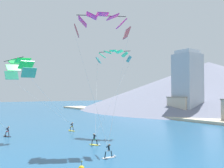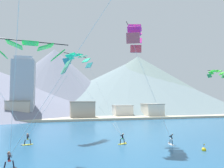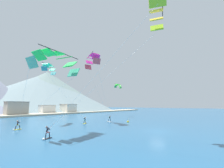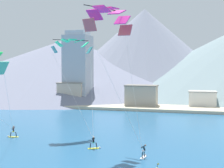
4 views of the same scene
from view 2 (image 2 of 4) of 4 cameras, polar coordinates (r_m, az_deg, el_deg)
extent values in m
cube|color=yellow|center=(34.19, 2.70, -15.35)|extent=(1.49, 1.03, 0.07)
cylinder|color=black|center=(33.84, 2.20, -14.80)|extent=(0.27, 0.21, 0.72)
cylinder|color=black|center=(34.38, 3.19, -14.62)|extent=(0.27, 0.21, 0.72)
cube|color=#33B266|center=(34.04, 2.69, -14.06)|extent=(0.34, 0.37, 0.12)
cylinder|color=black|center=(33.93, 2.78, -13.53)|extent=(0.35, 0.42, 0.61)
cylinder|color=black|center=(33.90, 2.51, -13.25)|extent=(0.30, 0.50, 0.39)
cylinder|color=black|center=(34.05, 2.80, -13.21)|extent=(0.30, 0.50, 0.39)
cylinder|color=black|center=(34.11, 2.44, -13.24)|extent=(0.48, 0.26, 0.03)
sphere|color=tan|center=(33.79, 2.90, -12.91)|extent=(0.22, 0.22, 0.22)
cone|color=white|center=(34.77, 3.76, -15.04)|extent=(0.43, 0.46, 0.36)
cylinder|color=#231E28|center=(24.74, -24.34, -18.56)|extent=(0.28, 0.21, 0.75)
cylinder|color=#231E28|center=(24.55, -26.23, -18.62)|extent=(0.28, 0.21, 0.75)
cube|color=red|center=(24.54, -25.25, -17.67)|extent=(0.34, 0.38, 0.12)
cylinder|color=#231E28|center=(24.55, -25.29, -16.85)|extent=(0.38, 0.48, 0.64)
cylinder|color=#231E28|center=(24.45, -24.93, -16.49)|extent=(0.29, 0.53, 0.41)
cylinder|color=#231E28|center=(24.39, -25.51, -16.50)|extent=(0.29, 0.53, 0.41)
cylinder|color=black|center=(24.25, -25.12, -16.66)|extent=(0.49, 0.24, 0.03)
sphere|color=#9E7051|center=(24.61, -25.35, -15.89)|extent=(0.23, 0.23, 0.23)
cube|color=yellow|center=(35.86, -21.20, -14.55)|extent=(1.51, 0.83, 0.07)
cylinder|color=#231E28|center=(35.86, -20.54, -13.92)|extent=(0.27, 0.19, 0.74)
cylinder|color=#231E28|center=(35.72, -21.83, -13.93)|extent=(0.27, 0.19, 0.74)
cube|color=yellow|center=(35.72, -21.17, -13.29)|extent=(0.31, 0.36, 0.12)
cylinder|color=#231E28|center=(35.73, -21.17, -12.74)|extent=(0.31, 0.41, 0.63)
cylinder|color=#231E28|center=(35.63, -20.94, -12.49)|extent=(0.23, 0.53, 0.41)
cylinder|color=#231E28|center=(35.58, -21.33, -12.49)|extent=(0.23, 0.53, 0.41)
cylinder|color=black|center=(35.44, -21.09, -12.58)|extent=(0.51, 0.18, 0.03)
sphere|color=tan|center=(35.77, -21.19, -12.08)|extent=(0.23, 0.23, 0.23)
cone|color=white|center=(35.71, -22.62, -14.46)|extent=(0.39, 0.43, 0.36)
cube|color=white|center=(34.86, 15.17, -15.00)|extent=(0.60, 1.48, 0.07)
cylinder|color=#14232D|center=(34.43, 15.44, -14.49)|extent=(0.14, 0.25, 0.70)
cylinder|color=#14232D|center=(35.14, 14.90, -14.27)|extent=(0.14, 0.25, 0.70)
cube|color=white|center=(34.71, 15.15, -13.75)|extent=(0.32, 0.26, 0.12)
cylinder|color=#14232D|center=(34.69, 15.28, -13.22)|extent=(0.42, 0.25, 0.60)
cylinder|color=#14232D|center=(34.52, 15.20, -12.98)|extent=(0.51, 0.14, 0.39)
cylinder|color=#14232D|center=(34.73, 15.05, -12.93)|extent=(0.51, 0.14, 0.39)
cylinder|color=black|center=(34.56, 14.84, -13.03)|extent=(0.09, 0.52, 0.03)
sphere|color=brown|center=(34.69, 15.49, -12.60)|extent=(0.21, 0.21, 0.21)
cone|color=white|center=(35.63, 14.59, -14.65)|extent=(0.39, 0.34, 0.36)
cube|color=teal|center=(38.13, -11.78, 5.85)|extent=(1.45, 1.50, 1.09)
cube|color=#24E89D|center=(38.79, -10.98, 6.94)|extent=(1.65, 1.68, 0.87)
cube|color=#24E89D|center=(39.57, -9.95, 7.52)|extent=(1.77, 1.79, 0.56)
cube|color=#24E89D|center=(40.36, -8.81, 7.56)|extent=(1.78, 1.81, 0.18)
cube|color=#24E89D|center=(41.09, -7.71, 7.08)|extent=(1.74, 1.80, 0.56)
cube|color=#24E89D|center=(41.67, -6.76, 6.15)|extent=(1.61, 1.71, 0.87)
cube|color=teal|center=(42.05, -6.05, 4.89)|extent=(1.38, 1.55, 1.09)
cylinder|color=black|center=(40.79, -9.44, 7.41)|extent=(4.46, 3.89, 0.10)
cylinder|color=silver|center=(35.24, -5.27, -3.59)|extent=(8.23, 5.31, 11.45)
cylinder|color=silver|center=(37.59, -2.16, -3.62)|extent=(3.45, 9.14, 11.45)
cylinder|color=silver|center=(17.05, -13.86, 0.70)|extent=(8.62, 12.61, 13.71)
cylinder|color=silver|center=(16.06, -24.14, 1.20)|extent=(2.83, 15.00, 13.71)
cube|color=#40AC89|center=(25.61, -11.97, 4.30)|extent=(1.17, 2.36, 1.59)
cube|color=#21DA4F|center=(25.63, -14.03, 7.21)|extent=(1.61, 2.41, 1.29)
cube|color=#21DA4F|center=(25.64, -17.02, 9.18)|extent=(1.86, 2.45, 0.82)
cube|color=#21DA4F|center=(25.64, -20.55, 9.93)|extent=(1.89, 2.46, 0.23)
cube|color=#21DA4F|center=(25.63, -24.11, 9.35)|extent=(1.78, 2.45, 0.82)
cube|color=#21DA4F|center=(25.61, -27.20, 7.53)|extent=(1.46, 2.42, 1.29)
cylinder|color=black|center=(24.63, -20.53, 10.38)|extent=(7.81, 1.30, 0.10)
cylinder|color=silver|center=(30.15, -16.96, -6.24)|extent=(5.15, 9.46, 8.40)
cylinder|color=silver|center=(30.14, -24.90, -6.05)|extent=(3.16, 10.32, 8.40)
cube|color=#C64F58|center=(31.88, 5.51, 11.86)|extent=(1.96, 1.49, 1.53)
cube|color=#DA2797|center=(32.97, 5.76, 13.59)|extent=(2.18, 1.92, 1.29)
cube|color=#DA2797|center=(34.36, 6.00, 14.34)|extent=(2.33, 2.17, 0.85)
cube|color=#DA2797|center=(35.82, 6.18, 14.08)|extent=(2.39, 2.19, 0.26)
cube|color=#DA2797|center=(37.10, 6.29, 12.96)|extent=(2.36, 2.07, 0.85)
cube|color=#DA2797|center=(38.03, 6.31, 11.22)|extent=(2.25, 1.74, 1.29)
cube|color=#C64F58|center=(38.48, 6.26, 9.13)|extent=(2.05, 1.26, 1.53)
cylinder|color=black|center=(35.90, 4.77, 14.14)|extent=(3.38, 6.01, 0.10)
cylinder|color=silver|center=(32.23, 10.33, -1.73)|extent=(6.23, 1.06, 13.50)
cylinder|color=silver|center=(35.82, 10.26, -1.93)|extent=(3.23, 5.51, 13.50)
cube|color=green|center=(49.25, 24.09, 1.98)|extent=(0.51, 0.99, 0.77)
cube|color=#41EF34|center=(49.62, 24.44, 2.65)|extent=(0.71, 1.00, 0.65)
cube|color=#41EF34|center=(50.10, 24.96, 3.07)|extent=(0.82, 1.00, 0.43)
cube|color=#41EF34|center=(50.62, 25.58, 3.18)|extent=(0.82, 1.00, 0.15)
cube|color=#41EF34|center=(51.10, 26.20, 2.98)|extent=(0.80, 1.00, 0.43)
cube|color=#41EF34|center=(51.49, 26.74, 2.50)|extent=(0.67, 0.99, 0.65)
cube|color=green|center=(51.73, 27.13, 1.80)|extent=(0.45, 0.98, 0.77)
cylinder|color=black|center=(50.94, 25.25, 3.12)|extent=(3.71, 0.36, 0.10)
sphere|color=yellow|center=(32.33, 22.87, -15.52)|extent=(0.56, 0.56, 0.56)
cylinder|color=black|center=(32.23, 22.84, -14.65)|extent=(0.04, 0.04, 0.44)
cube|color=yellow|center=(32.25, 22.96, -14.31)|extent=(0.18, 0.01, 0.12)
cube|color=beige|center=(72.61, -6.12, -8.95)|extent=(180.00, 10.00, 0.70)
cube|color=#A89E8E|center=(73.54, -7.76, -6.94)|extent=(7.90, 4.60, 5.64)
cube|color=slate|center=(73.43, -7.74, -4.63)|extent=(8.22, 4.79, 0.30)
cube|color=silver|center=(80.29, 2.75, -7.23)|extent=(6.65, 4.89, 4.17)
cube|color=#9D9992|center=(80.18, 2.75, -5.64)|extent=(6.92, 5.09, 0.30)
cube|color=beige|center=(77.18, -23.19, -6.40)|extent=(7.21, 6.83, 5.95)
cube|color=gray|center=(77.09, -23.13, -4.08)|extent=(7.50, 7.10, 0.30)
cube|color=silver|center=(81.22, 10.49, -6.94)|extent=(6.29, 6.91, 4.72)
cube|color=#99958B|center=(81.12, 10.47, -5.16)|extent=(6.55, 7.18, 0.30)
cube|color=#A8ADB7|center=(77.82, -22.17, -1.44)|extent=(7.00, 7.00, 19.42)
cube|color=silver|center=(78.87, -21.98, 6.06)|extent=(5.60, 5.60, 1.20)
cone|color=gray|center=(132.95, -14.88, 1.15)|extent=(81.98, 81.98, 36.15)
cone|color=gray|center=(140.62, 5.22, -0.28)|extent=(125.12, 125.12, 31.02)
cone|color=gray|center=(141.75, 6.85, 0.34)|extent=(108.63, 108.63, 34.14)
camera|label=1|loc=(42.70, 55.95, -1.73)|focal=40.00mm
camera|label=3|loc=(15.85, -93.52, -7.97)|focal=24.00mm
camera|label=4|loc=(24.00, 88.77, 8.92)|focal=50.00mm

